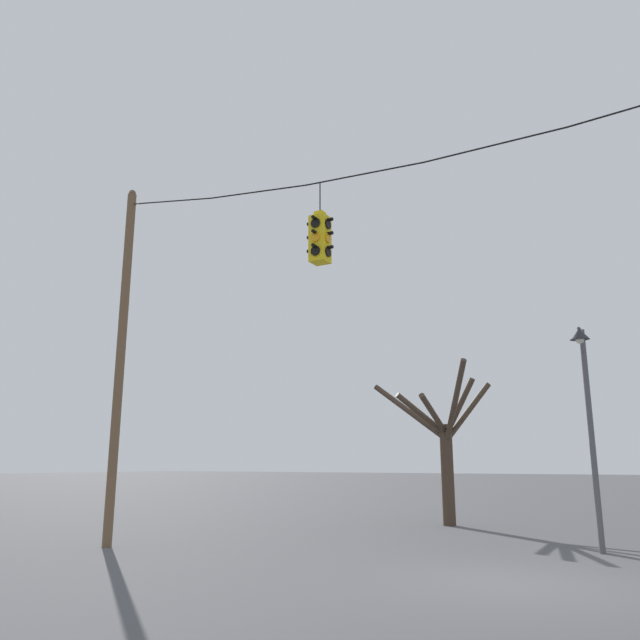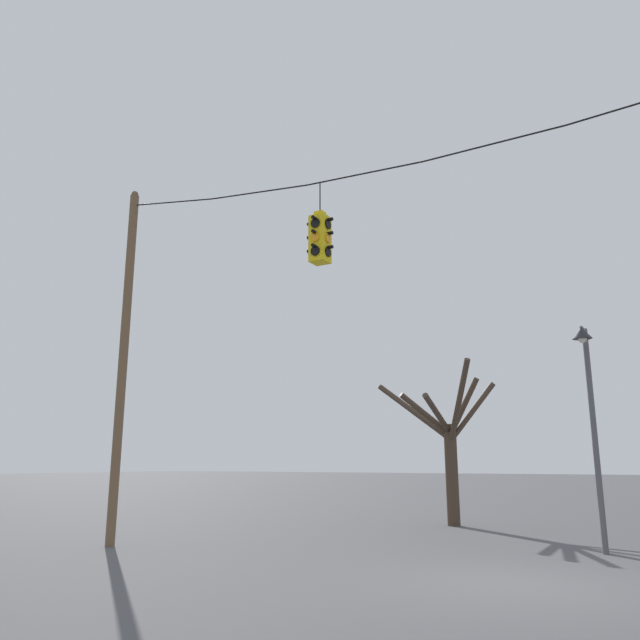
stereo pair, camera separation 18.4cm
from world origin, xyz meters
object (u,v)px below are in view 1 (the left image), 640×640
Objects in this scene: utility_pole_left at (120,357)px; street_lamp at (587,395)px; bare_tree at (444,443)px; traffic_light_near_right_pole at (320,239)px.

utility_pole_left is 10.42m from street_lamp.
street_lamp is at bearing -42.04° from bare_tree.
bare_tree is (-0.38, 8.17, -3.77)m from traffic_light_near_right_pole.
street_lamp is (4.17, 4.07, -2.94)m from traffic_light_near_right_pole.
utility_pole_left is 1.79× the size of bare_tree.
street_lamp is at bearing 44.28° from traffic_light_near_right_pole.
utility_pole_left is at bearing 180.00° from traffic_light_near_right_pole.
street_lamp is at bearing 23.11° from utility_pole_left.
utility_pole_left is at bearing -156.89° from street_lamp.
utility_pole_left is at bearing -121.38° from bare_tree.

